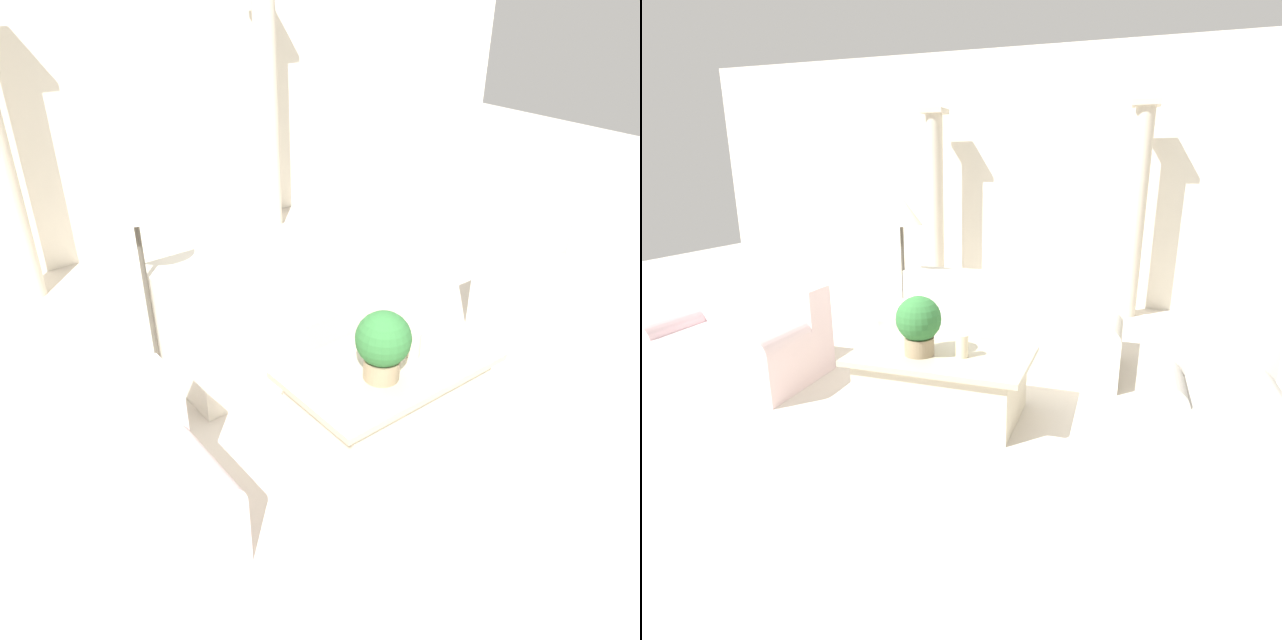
{
  "view_description": "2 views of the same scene",
  "coord_description": "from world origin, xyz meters",
  "views": [
    {
      "loc": [
        -2.34,
        -2.52,
        2.63
      ],
      "look_at": [
        -0.31,
        0.1,
        0.64
      ],
      "focal_mm": 35.0,
      "sensor_mm": 36.0,
      "label": 1
    },
    {
      "loc": [
        1.08,
        -3.49,
        1.74
      ],
      "look_at": [
        -0.11,
        0.12,
        0.59
      ],
      "focal_mm": 28.0,
      "sensor_mm": 36.0,
      "label": 2
    }
  ],
  "objects": [
    {
      "name": "floor_lamp",
      "position": [
        -1.03,
        1.02,
        1.29
      ],
      "size": [
        0.41,
        0.41,
        1.51
      ],
      "color": "#4C473D",
      "rests_on": "ground_plane"
    },
    {
      "name": "ground_plane",
      "position": [
        0.0,
        0.0,
        0.0
      ],
      "size": [
        16.0,
        16.0,
        0.0
      ],
      "primitive_type": "plane",
      "color": "beige"
    },
    {
      "name": "column_right",
      "position": [
        1.15,
        2.84,
        1.27
      ],
      "size": [
        0.31,
        0.31,
        2.48
      ],
      "color": "beige",
      "rests_on": "ground_plane"
    },
    {
      "name": "armchair",
      "position": [
        1.65,
        -0.18,
        0.32
      ],
      "size": [
        0.82,
        0.79,
        0.75
      ],
      "color": "#B7B2A8",
      "rests_on": "ground_plane"
    },
    {
      "name": "coffee_table",
      "position": [
        -0.11,
        -0.34,
        0.24
      ],
      "size": [
        1.28,
        0.75,
        0.48
      ],
      "color": "beige",
      "rests_on": "ground_plane"
    },
    {
      "name": "wall_back",
      "position": [
        0.0,
        3.27,
        1.6
      ],
      "size": [
        10.0,
        0.06,
        3.2
      ],
      "color": "silver",
      "rests_on": "ground_plane"
    },
    {
      "name": "loveseat",
      "position": [
        -2.05,
        -0.21,
        0.32
      ],
      "size": [
        1.4,
        0.88,
        0.78
      ],
      "color": "beige",
      "rests_on": "ground_plane"
    },
    {
      "name": "sofa_long",
      "position": [
        0.06,
        0.87,
        0.32
      ],
      "size": [
        2.12,
        0.88,
        0.78
      ],
      "color": "beige",
      "rests_on": "ground_plane"
    },
    {
      "name": "potted_plant",
      "position": [
        -0.26,
        -0.41,
        0.71
      ],
      "size": [
        0.32,
        0.32,
        0.43
      ],
      "color": "#937F60",
      "rests_on": "coffee_table"
    },
    {
      "name": "pillar_candle",
      "position": [
        0.05,
        -0.36,
        0.56
      ],
      "size": [
        0.09,
        0.09,
        0.17
      ],
      "color": "beige",
      "rests_on": "coffee_table"
    }
  ]
}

